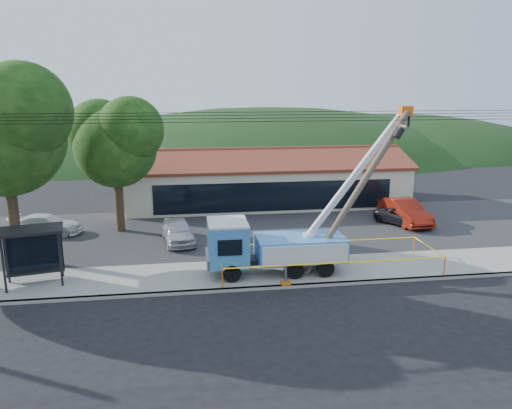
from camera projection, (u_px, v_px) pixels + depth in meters
The scene contains 18 objects.
ground at pixel (251, 309), 21.83m from camera, with size 120.00×120.00×0.00m, color black.
curb at pixel (245, 289), 23.84m from camera, with size 60.00×0.25×0.15m, color gray.
sidewalk at pixel (240, 274), 25.67m from camera, with size 60.00×4.00×0.15m, color gray.
parking_lot at pixel (227, 231), 33.37m from camera, with size 60.00×12.00×0.10m, color #28282B.
strip_mall at pixel (266, 181), 41.18m from camera, with size 22.50×8.53×4.67m.
tree_west_near at pixel (3, 125), 26.10m from camera, with size 7.56×6.72×10.80m.
tree_lot at pixel (115, 139), 31.92m from camera, with size 6.30×5.60×8.94m.
hill_west at pixel (99, 153), 72.67m from camera, with size 78.40×56.00×28.00m, color #183212.
hill_center at pixel (267, 150), 76.17m from camera, with size 89.60×64.00×32.00m, color #183212.
hill_east at pixel (392, 147), 78.96m from camera, with size 72.80×52.00×26.00m, color #183212.
utility_truck at pixel (272, 244), 25.47m from camera, with size 10.30×3.78×8.42m.
leaning_pole at pixel (361, 186), 24.94m from camera, with size 5.22×1.84×8.34m.
bus_shelter at pixel (32, 243), 23.91m from camera, with size 3.19×2.33×2.79m.
caution_tape at pixel (327, 255), 26.05m from camera, with size 11.34×3.50×1.01m.
car_silver at pixel (179, 244), 30.90m from camera, with size 1.71×4.26×1.45m, color #B6B7BD.
car_red at pixel (404, 224), 35.23m from camera, with size 1.77×5.09×1.68m, color maroon.
car_white at pixel (48, 235), 32.59m from camera, with size 1.81×4.45×1.29m, color white.
car_dark at pixel (404, 226), 34.73m from camera, with size 1.96×4.26×1.18m, color black.
Camera 1 is at (-2.67, -19.99, 9.56)m, focal length 35.00 mm.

